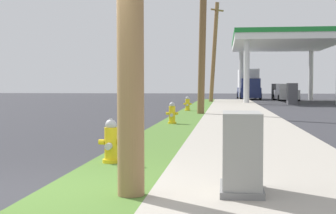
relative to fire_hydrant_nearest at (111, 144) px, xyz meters
name	(u,v)px	position (x,y,z in m)	size (l,w,h in m)	color
ground_plane	(37,200)	(-0.41, -2.20, -0.45)	(160.00, 160.00, 0.00)	#333338
grass_verge	(92,197)	(0.29, -2.20, -0.39)	(1.40, 80.00, 0.12)	#4C752D
sidewalk_slab	(283,202)	(2.59, -2.20, -0.39)	(3.20, 80.00, 0.12)	#A8A093
fire_hydrant_nearest	(111,144)	(0.00, 0.00, 0.00)	(0.42, 0.38, 0.74)	yellow
fire_hydrant_second	(172,114)	(0.12, 8.36, 0.00)	(0.42, 0.38, 0.74)	yellow
fire_hydrant_third	(188,104)	(-0.01, 16.86, 0.00)	(0.42, 0.37, 0.74)	yellow
utility_pole_midground	(203,15)	(0.89, 14.32, 4.23)	(1.36, 0.57, 8.94)	brown
utility_pole_background	(214,51)	(1.04, 31.15, 3.79)	(1.21, 1.29, 8.06)	olive
utility_cabinet	(242,156)	(2.11, -2.00, 0.12)	(0.52, 0.86, 0.98)	slate
car_silver_by_near_pump	(286,93)	(7.65, 38.13, 0.28)	(2.10, 4.57, 1.57)	#BCBCC1
truck_navy_at_forecourt	(249,85)	(4.37, 42.20, 1.04)	(2.27, 6.45, 3.11)	navy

